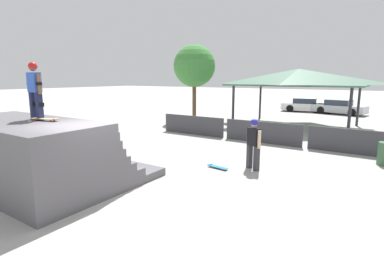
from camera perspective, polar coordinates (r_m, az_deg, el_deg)
name	(u,v)px	position (r m, az deg, el deg)	size (l,w,h in m)	color
ground_plane	(104,196)	(8.65, -16.48, -11.70)	(160.00, 160.00, 0.00)	#A3A09B
quarter_pipe_ramp	(35,156)	(10.05, -27.72, -4.11)	(5.37, 4.35, 1.98)	#565459
skater_on_deck	(35,87)	(9.62, -27.79, 7.53)	(0.69, 0.24, 1.62)	#1E2347
skateboard_on_deck	(46,119)	(9.28, -26.07, 2.17)	(0.88, 0.43, 0.09)	red
bystander_walking	(254,140)	(10.55, 11.65, -1.59)	(0.66, 0.43, 1.78)	#2D2D33
skateboard_on_ground	(217,167)	(10.70, 4.80, -6.70)	(0.82, 0.31, 0.09)	red
barrier_fence	(262,132)	(15.08, 13.25, -0.13)	(11.98, 0.12, 1.05)	#3D3D42
pavilion_shelter	(298,77)	(20.68, 19.54, 9.69)	(7.95, 5.67, 3.72)	#2D2D33
tree_beside_pavilion	(194,66)	(21.88, 0.44, 12.34)	(2.99, 2.99, 5.49)	brown
parked_car_white	(306,105)	(30.16, 20.82, 4.69)	(4.56, 2.28, 1.27)	silver
parked_car_silver	(339,107)	(29.26, 26.24, 4.16)	(4.48, 2.54, 1.27)	#A8AAAF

